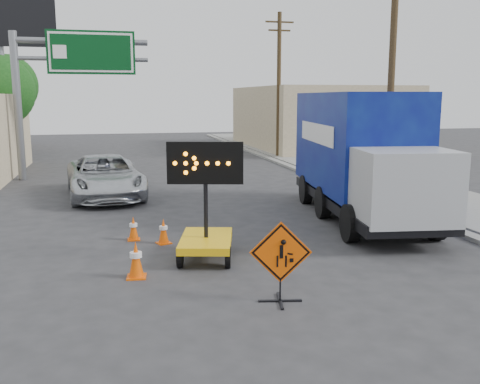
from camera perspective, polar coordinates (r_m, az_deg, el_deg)
name	(u,v)px	position (r m, az deg, el deg)	size (l,w,h in m)	color
ground	(255,317)	(9.76, 1.56, -13.20)	(100.00, 100.00, 0.00)	#2D2D30
curb_right	(319,178)	(25.78, 8.39, 1.53)	(0.40, 60.00, 0.12)	gray
sidewalk_right	(363,176)	(26.72, 12.97, 1.71)	(4.00, 60.00, 0.15)	gray
building_right_far	(317,118)	(41.61, 8.22, 7.86)	(10.00, 14.00, 4.60)	#C6B38F
highway_gantry	(63,70)	(26.71, -18.41, 12.21)	(6.18, 0.38, 6.90)	slate
billboard	(1,36)	(35.21, -24.12, 14.96)	(6.10, 0.54, 9.85)	slate
utility_pole_near	(391,75)	(21.34, 15.86, 11.95)	(1.80, 0.26, 9.00)	#45331D
utility_pole_far	(279,84)	(34.26, 4.16, 11.47)	(1.80, 0.26, 9.00)	#45331D
tree_left_far	(6,86)	(39.22, -23.68, 10.36)	(4.10, 4.10, 6.66)	#45331D
construction_sign	(281,260)	(10.17, 4.35, -7.23)	(1.17, 0.83, 1.57)	black
arrow_board	(206,233)	(12.88, -3.64, -4.39)	(1.76, 2.22, 2.84)	yellow
pickup_truck	(105,176)	(21.42, -14.21, 1.62)	(2.69, 5.83, 1.62)	silver
box_truck	(360,162)	(17.47, 12.70, 3.13)	(3.58, 8.69, 4.00)	black
cone_a	(136,260)	(11.82, -11.03, -7.08)	(0.46, 0.46, 0.81)	#E75004
cone_b	(163,231)	(14.40, -8.17, -4.14)	(0.44, 0.44, 0.68)	#E75004
cone_c	(133,228)	(14.88, -11.30, -3.80)	(0.34, 0.34, 0.66)	#E75004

